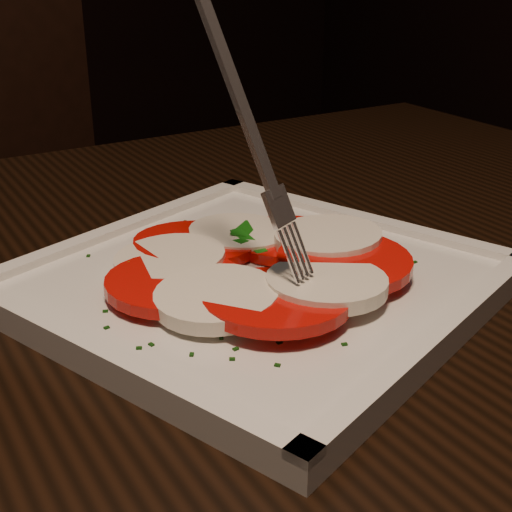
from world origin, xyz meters
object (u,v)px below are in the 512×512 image
(plate, at_px, (256,284))
(fork, at_px, (235,127))
(table, at_px, (175,382))
(chair, at_px, (24,244))

(plate, relative_size, fork, 1.62)
(table, height_order, fork, fork)
(fork, bearing_deg, chair, 64.02)
(table, distance_m, chair, 0.67)
(table, bearing_deg, fork, -74.23)
(chair, relative_size, fork, 5.01)
(table, bearing_deg, chair, 88.47)
(table, distance_m, fork, 0.24)
(chair, distance_m, plate, 0.75)
(chair, xyz_separation_m, plate, (0.02, -0.72, 0.22))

